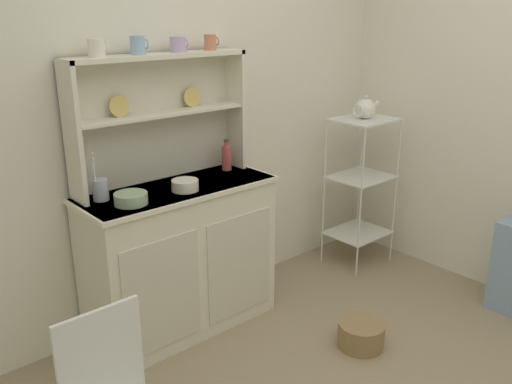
{
  "coord_description": "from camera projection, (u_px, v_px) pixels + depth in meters",
  "views": [
    {
      "loc": [
        -1.75,
        -1.02,
        1.79
      ],
      "look_at": [
        0.12,
        1.12,
        0.82
      ],
      "focal_mm": 38.02,
      "sensor_mm": 36.0,
      "label": 1
    }
  ],
  "objects": [
    {
      "name": "wall_back",
      "position": [
        184.0,
        106.0,
        3.15
      ],
      "size": [
        3.84,
        0.05,
        2.5
      ],
      "primitive_type": "cube",
      "color": "silver",
      "rests_on": "ground"
    },
    {
      "name": "hutch_cabinet",
      "position": [
        181.0,
        257.0,
        3.08
      ],
      "size": [
        1.1,
        0.45,
        0.87
      ],
      "color": "silver",
      "rests_on": "ground"
    },
    {
      "name": "hutch_shelf_unit",
      "position": [
        157.0,
        108.0,
        2.93
      ],
      "size": [
        1.03,
        0.18,
        0.7
      ],
      "color": "beige",
      "rests_on": "hutch_cabinet"
    },
    {
      "name": "bakers_rack",
      "position": [
        361.0,
        176.0,
        3.85
      ],
      "size": [
        0.42,
        0.35,
        1.07
      ],
      "color": "silver",
      "rests_on": "ground"
    },
    {
      "name": "floor_basket",
      "position": [
        361.0,
        334.0,
        3.01
      ],
      "size": [
        0.26,
        0.26,
        0.14
      ],
      "primitive_type": "cylinder",
      "color": "#93754C",
      "rests_on": "ground"
    },
    {
      "name": "cup_cream_0",
      "position": [
        97.0,
        48.0,
        2.58
      ],
      "size": [
        0.1,
        0.08,
        0.09
      ],
      "color": "silver",
      "rests_on": "hutch_shelf_unit"
    },
    {
      "name": "cup_sky_1",
      "position": [
        138.0,
        45.0,
        2.72
      ],
      "size": [
        0.09,
        0.07,
        0.09
      ],
      "color": "#8EB2D1",
      "rests_on": "hutch_shelf_unit"
    },
    {
      "name": "cup_lilac_2",
      "position": [
        178.0,
        44.0,
        2.87
      ],
      "size": [
        0.1,
        0.08,
        0.08
      ],
      "color": "#B79ECC",
      "rests_on": "hutch_shelf_unit"
    },
    {
      "name": "cup_terracotta_3",
      "position": [
        210.0,
        42.0,
        3.0
      ],
      "size": [
        0.08,
        0.07,
        0.09
      ],
      "color": "#C67556",
      "rests_on": "hutch_shelf_unit"
    },
    {
      "name": "bowl_mixing_large",
      "position": [
        131.0,
        199.0,
        2.68
      ],
      "size": [
        0.17,
        0.17,
        0.06
      ],
      "primitive_type": "cylinder",
      "color": "#9EB78E",
      "rests_on": "hutch_cabinet"
    },
    {
      "name": "bowl_floral_medium",
      "position": [
        185.0,
        185.0,
        2.88
      ],
      "size": [
        0.14,
        0.14,
        0.06
      ],
      "primitive_type": "cylinder",
      "color": "silver",
      "rests_on": "hutch_cabinet"
    },
    {
      "name": "jam_bottle",
      "position": [
        227.0,
        157.0,
        3.24
      ],
      "size": [
        0.06,
        0.06,
        0.19
      ],
      "color": "#B74C47",
      "rests_on": "hutch_cabinet"
    },
    {
      "name": "utensil_jar",
      "position": [
        100.0,
        189.0,
        2.73
      ],
      "size": [
        0.08,
        0.08,
        0.25
      ],
      "color": "#B2B7C6",
      "rests_on": "hutch_cabinet"
    },
    {
      "name": "porcelain_teapot",
      "position": [
        365.0,
        109.0,
        3.69
      ],
      "size": [
        0.23,
        0.14,
        0.16
      ],
      "color": "white",
      "rests_on": "bakers_rack"
    }
  ]
}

